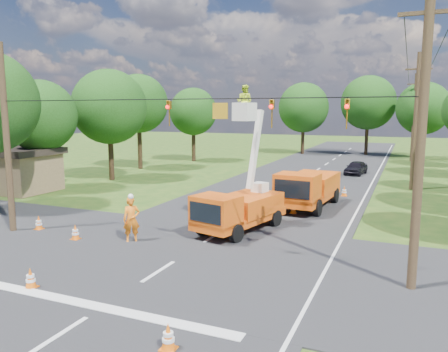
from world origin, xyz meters
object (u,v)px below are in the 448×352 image
at_px(traffic_cone_7, 344,191).
at_px(pole_right_near, 421,135).
at_px(tree_left_e, 139,104).
at_px(tree_far_c, 423,108).
at_px(tree_far_b, 368,103).
at_px(traffic_cone_1, 168,337).
at_px(tree_far_a, 304,108).
at_px(tree_left_c, 40,116).
at_px(ground_worker, 131,220).
at_px(pole_right_mid, 415,121).
at_px(traffic_cone_3, 293,208).
at_px(traffic_cone_5, 39,223).
at_px(pole_right_far, 414,117).
at_px(pole_left, 7,139).
at_px(bucket_truck, 239,201).
at_px(tree_left_d, 109,107).
at_px(traffic_cone_2, 236,221).
at_px(traffic_cone_4, 75,232).
at_px(distant_car, 356,168).
at_px(shed, 17,169).
at_px(tree_left_f, 193,112).
at_px(second_truck, 308,188).
at_px(traffic_cone_0, 31,278).

xyz_separation_m(traffic_cone_7, pole_right_near, (4.24, -15.25, 4.75)).
relative_size(tree_left_e, tree_far_c, 1.03).
xyz_separation_m(traffic_cone_7, tree_far_b, (-1.26, 29.75, 6.45)).
relative_size(traffic_cone_1, tree_far_a, 0.07).
height_order(tree_left_c, tree_far_a, tree_far_a).
height_order(pole_right_near, tree_far_b, tree_far_b).
relative_size(ground_worker, pole_right_mid, 0.21).
height_order(traffic_cone_3, traffic_cone_5, same).
height_order(traffic_cone_3, tree_left_e, tree_left_e).
bearing_deg(tree_far_c, pole_right_far, -116.57).
relative_size(pole_left, tree_left_e, 0.96).
bearing_deg(tree_far_a, tree_left_e, -119.33).
bearing_deg(tree_left_c, traffic_cone_3, -0.27).
xyz_separation_m(traffic_cone_1, traffic_cone_3, (-0.70, 15.32, 0.00)).
height_order(traffic_cone_5, tree_far_c, tree_far_c).
bearing_deg(bucket_truck, pole_right_far, 91.57).
distance_m(traffic_cone_3, tree_left_d, 19.21).
height_order(ground_worker, tree_left_e, tree_left_e).
bearing_deg(traffic_cone_2, tree_left_e, 134.89).
relative_size(pole_right_far, tree_left_d, 1.08).
distance_m(traffic_cone_7, pole_right_near, 16.52).
bearing_deg(ground_worker, traffic_cone_3, 20.05).
height_order(pole_right_mid, tree_left_d, pole_right_mid).
xyz_separation_m(traffic_cone_7, tree_far_a, (-9.26, 27.75, 5.83)).
relative_size(traffic_cone_5, tree_far_c, 0.08).
height_order(tree_left_c, tree_left_d, tree_left_d).
height_order(traffic_cone_1, traffic_cone_4, same).
relative_size(pole_right_near, tree_left_e, 1.06).
relative_size(distant_car, tree_left_d, 0.40).
relative_size(traffic_cone_3, traffic_cone_5, 1.00).
height_order(shed, tree_far_a, tree_far_a).
xyz_separation_m(traffic_cone_7, tree_left_f, (-19.06, 14.75, 5.33)).
bearing_deg(tree_left_d, tree_left_e, 104.42).
bearing_deg(tree_far_b, traffic_cone_5, -104.52).
xyz_separation_m(ground_worker, tree_left_c, (-13.41, 8.20, 4.41)).
bearing_deg(traffic_cone_2, shed, 169.93).
relative_size(traffic_cone_2, tree_left_f, 0.08).
relative_size(distant_car, tree_far_c, 0.40).
relative_size(traffic_cone_7, tree_left_e, 0.08).
bearing_deg(second_truck, traffic_cone_1, -84.24).
bearing_deg(tree_left_e, pole_left, -71.64).
height_order(traffic_cone_3, tree_left_d, tree_left_d).
distance_m(traffic_cone_1, shed, 25.48).
xyz_separation_m(traffic_cone_2, tree_left_c, (-16.90, 4.27, 5.08)).
xyz_separation_m(traffic_cone_5, tree_left_e, (-8.31, 21.35, 6.13)).
xyz_separation_m(ground_worker, tree_left_f, (-11.71, 29.20, 4.66)).
distance_m(pole_left, tree_left_c, 11.44).
bearing_deg(second_truck, traffic_cone_0, -105.79).
height_order(tree_left_e, tree_far_a, tree_far_a).
height_order(bucket_truck, traffic_cone_3, bucket_truck).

